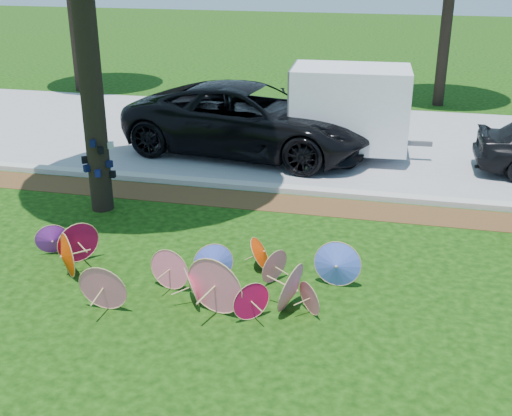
% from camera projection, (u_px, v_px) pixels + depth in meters
% --- Properties ---
extents(ground, '(90.00, 90.00, 0.00)m').
position_uv_depth(ground, '(192.00, 313.00, 9.35)').
color(ground, black).
rests_on(ground, ground).
extents(mulch_strip, '(90.00, 1.00, 0.01)m').
position_uv_depth(mulch_strip, '(259.00, 201.00, 13.41)').
color(mulch_strip, '#472D16').
rests_on(mulch_strip, ground).
extents(curb, '(90.00, 0.30, 0.12)m').
position_uv_depth(curb, '(266.00, 187.00, 14.02)').
color(curb, '#B7B5AD').
rests_on(curb, ground).
extents(street, '(90.00, 8.00, 0.01)m').
position_uv_depth(street, '(298.00, 138.00, 17.78)').
color(street, gray).
rests_on(street, ground).
extents(parasol_pile, '(5.56, 2.24, 0.93)m').
position_uv_depth(parasol_pile, '(195.00, 271.00, 9.78)').
color(parasol_pile, pink).
rests_on(parasol_pile, ground).
extents(black_van, '(6.62, 3.71, 1.75)m').
position_uv_depth(black_van, '(250.00, 120.00, 16.23)').
color(black_van, black).
rests_on(black_van, ground).
extents(cargo_trailer, '(2.89, 1.93, 2.56)m').
position_uv_depth(cargo_trailer, '(350.00, 108.00, 15.70)').
color(cargo_trailer, white).
rests_on(cargo_trailer, ground).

